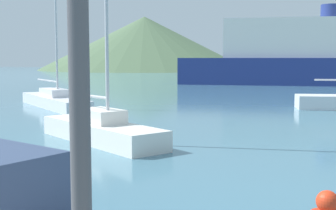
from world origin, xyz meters
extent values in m
cube|color=white|center=(-1.05, 12.08, 0.34)|extent=(6.05, 4.32, 0.69)
cube|color=white|center=(-1.05, 12.08, 0.93)|extent=(2.12, 1.84, 0.48)
cylinder|color=#BCBCC1|center=(-0.65, 11.85, 4.41)|extent=(0.12, 0.12, 7.45)
cylinder|color=#BCBCC1|center=(-1.84, 12.52, 1.59)|extent=(2.43, 1.42, 0.10)
cube|color=silver|center=(-9.48, 21.18, 0.33)|extent=(7.80, 6.33, 0.66)
cube|color=silver|center=(-9.48, 21.18, 0.89)|extent=(2.70, 2.39, 0.46)
cylinder|color=#BCBCC1|center=(-8.96, 20.80, 4.04)|extent=(0.12, 0.12, 6.76)
cylinder|color=#BCBCC1|center=(-10.51, 21.94, 1.56)|extent=(3.16, 2.37, 0.10)
cube|color=navy|center=(4.57, 53.46, 1.47)|extent=(34.02, 13.98, 2.95)
cube|color=silver|center=(4.57, 53.46, 5.10)|extent=(24.02, 11.14, 4.30)
cylinder|color=navy|center=(4.57, 53.46, 8.05)|extent=(2.27, 2.27, 1.60)
sphere|color=red|center=(6.85, 6.23, 0.45)|extent=(0.40, 0.40, 0.40)
cone|color=#4C6647|center=(-41.88, 105.12, 6.60)|extent=(52.46, 52.46, 13.20)
camera|label=1|loc=(7.20, -2.24, 2.97)|focal=50.00mm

